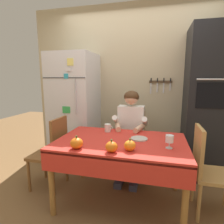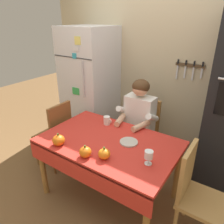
% 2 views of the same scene
% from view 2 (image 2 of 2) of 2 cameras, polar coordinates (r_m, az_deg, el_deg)
% --- Properties ---
extents(ground_plane, '(10.00, 10.00, 0.00)m').
position_cam_2_polar(ground_plane, '(2.65, -2.05, -22.30)').
color(ground_plane, brown).
rests_on(ground_plane, ground).
extents(back_wall_assembly, '(3.70, 0.13, 2.60)m').
position_cam_2_polar(back_wall_assembly, '(3.05, 13.80, 11.88)').
color(back_wall_assembly, '#BCAD89').
rests_on(back_wall_assembly, ground).
extents(refrigerator, '(0.68, 0.71, 1.80)m').
position_cam_2_polar(refrigerator, '(3.32, -5.79, 6.27)').
color(refrigerator, silver).
rests_on(refrigerator, ground).
extents(dining_table, '(1.40, 0.90, 0.74)m').
position_cam_2_polar(dining_table, '(2.27, -1.14, -9.64)').
color(dining_table, '#9E6B33').
rests_on(dining_table, ground).
extents(chair_behind_person, '(0.40, 0.40, 0.93)m').
position_cam_2_polar(chair_behind_person, '(2.92, 8.18, -4.82)').
color(chair_behind_person, '#9E6B33').
rests_on(chair_behind_person, ground).
extents(seated_person, '(0.47, 0.55, 1.25)m').
position_cam_2_polar(seated_person, '(2.67, 6.64, -2.23)').
color(seated_person, '#38384C').
rests_on(seated_person, ground).
extents(chair_left_side, '(0.40, 0.40, 0.93)m').
position_cam_2_polar(chair_left_side, '(2.93, -14.56, -5.28)').
color(chair_left_side, brown).
rests_on(chair_left_side, ground).
extents(chair_right_side, '(0.40, 0.40, 0.93)m').
position_cam_2_polar(chair_right_side, '(2.13, 21.37, -19.12)').
color(chair_right_side, tan).
rests_on(chair_right_side, ground).
extents(coffee_mug, '(0.11, 0.08, 0.10)m').
position_cam_2_polar(coffee_mug, '(2.53, -1.36, -2.25)').
color(coffee_mug, white).
rests_on(coffee_mug, dining_table).
extents(wine_glass, '(0.08, 0.08, 0.13)m').
position_cam_2_polar(wine_glass, '(1.89, 9.77, -11.28)').
color(wine_glass, white).
rests_on(wine_glass, dining_table).
extents(pumpkin_large, '(0.11, 0.11, 0.12)m').
position_cam_2_polar(pumpkin_large, '(1.96, -2.08, -11.07)').
color(pumpkin_large, orange).
rests_on(pumpkin_large, dining_table).
extents(pumpkin_medium, '(0.12, 0.12, 0.13)m').
position_cam_2_polar(pumpkin_medium, '(2.20, -14.06, -7.30)').
color(pumpkin_medium, orange).
rests_on(pumpkin_medium, dining_table).
extents(pumpkin_small, '(0.11, 0.11, 0.12)m').
position_cam_2_polar(pumpkin_small, '(1.99, -7.14, -10.53)').
color(pumpkin_small, orange).
rests_on(pumpkin_small, dining_table).
extents(serving_tray, '(0.19, 0.19, 0.02)m').
position_cam_2_polar(serving_tray, '(2.20, 4.49, -7.99)').
color(serving_tray, '#B7B2A8').
rests_on(serving_tray, dining_table).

